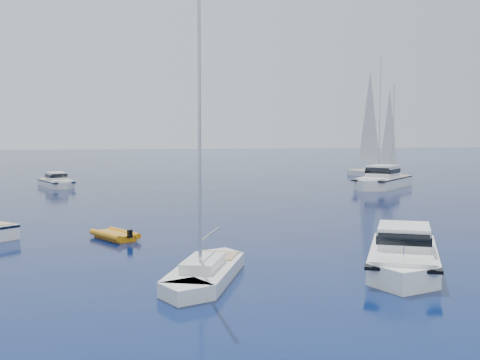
{
  "coord_description": "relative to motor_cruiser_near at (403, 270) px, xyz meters",
  "views": [
    {
      "loc": [
        -10.8,
        -26.64,
        6.19
      ],
      "look_at": [
        -0.89,
        22.87,
        2.2
      ],
      "focal_mm": 45.19,
      "sensor_mm": 36.0,
      "label": 1
    }
  ],
  "objects": [
    {
      "name": "motor_cruiser_horizon",
      "position": [
        -19.52,
        46.36,
        0.0
      ],
      "size": [
        5.27,
        8.45,
        2.13
      ],
      "primitive_type": null,
      "rotation": [
        0.0,
        0.0,
        3.51
      ],
      "color": "silver",
      "rests_on": "ground"
    },
    {
      "name": "sailboat_sails_r",
      "position": [
        22.57,
        54.55,
        0.0
      ],
      "size": [
        6.01,
        11.98,
        17.05
      ],
      "primitive_type": null,
      "rotation": [
        0.0,
        0.0,
        3.41
      ],
      "color": "silver",
      "rests_on": "ground"
    },
    {
      "name": "ground",
      "position": [
        -1.69,
        1.79,
        0.0
      ],
      "size": [
        400.0,
        400.0,
        0.0
      ],
      "primitive_type": "plane",
      "color": "navy",
      "rests_on": "ground"
    },
    {
      "name": "tender_yellow",
      "position": [
        -12.82,
        10.68,
        0.0
      ],
      "size": [
        3.33,
        3.91,
        0.95
      ],
      "primitive_type": null,
      "rotation": [
        0.0,
        0.0,
        0.51
      ],
      "color": "#C97A0B",
      "rests_on": "ground"
    },
    {
      "name": "motor_cruiser_distant",
      "position": [
        16.45,
        38.3,
        0.0
      ],
      "size": [
        11.02,
        11.43,
        3.19
      ],
      "primitive_type": null,
      "rotation": [
        0.0,
        0.0,
        2.39
      ],
      "color": "white",
      "rests_on": "ground"
    },
    {
      "name": "motor_cruiser_near",
      "position": [
        0.0,
        0.0,
        0.0
      ],
      "size": [
        7.04,
        10.07,
        2.56
      ],
      "primitive_type": null,
      "rotation": [
        0.0,
        0.0,
        2.68
      ],
      "color": "white",
      "rests_on": "ground"
    },
    {
      "name": "sailboat_centre",
      "position": [
        19.25,
        42.49,
        0.0
      ],
      "size": [
        8.18,
        6.63,
        12.41
      ],
      "primitive_type": null,
      "rotation": [
        0.0,
        0.0,
        5.32
      ],
      "color": "silver",
      "rests_on": "ground"
    },
    {
      "name": "sailboat_fore",
      "position": [
        -9.01,
        -0.01,
        0.0
      ],
      "size": [
        5.3,
        8.95,
        12.83
      ],
      "primitive_type": null,
      "rotation": [
        0.0,
        0.0,
        2.77
      ],
      "color": "silver",
      "rests_on": "ground"
    }
  ]
}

